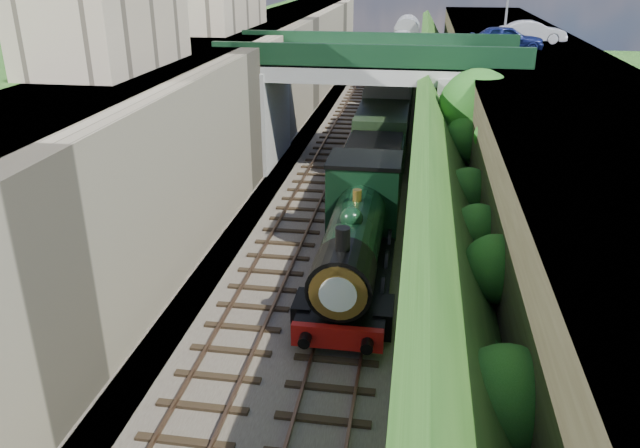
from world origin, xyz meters
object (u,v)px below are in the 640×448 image
(tree, at_px, (479,111))
(tender, at_px, (372,180))
(locomotive, at_px, (356,239))
(road_bridge, at_px, (379,97))
(car_silver, at_px, (533,32))
(car_blue, at_px, (506,38))

(tree, distance_m, tender, 5.90)
(tree, bearing_deg, locomotive, -117.09)
(road_bridge, relative_size, car_silver, 3.96)
(locomotive, relative_size, tender, 1.70)
(tree, bearing_deg, car_blue, 77.48)
(car_blue, bearing_deg, locomotive, 155.38)
(road_bridge, xyz_separation_m, car_blue, (6.91, 3.65, 2.88))
(car_blue, distance_m, car_silver, 4.74)
(tree, bearing_deg, car_silver, 72.78)
(road_bridge, distance_m, tender, 7.38)
(road_bridge, xyz_separation_m, tree, (4.97, -5.10, 0.57))
(tender, bearing_deg, car_silver, 59.52)
(tree, xyz_separation_m, tender, (-4.71, -1.85, -3.03))
(tree, distance_m, locomotive, 10.71)
(tree, height_order, car_silver, car_silver)
(car_silver, distance_m, tender, 18.03)
(tree, bearing_deg, road_bridge, 134.24)
(car_silver, bearing_deg, locomotive, 157.07)
(locomotive, height_order, tender, locomotive)
(car_blue, height_order, tender, car_blue)
(tree, relative_size, car_silver, 1.63)
(car_silver, bearing_deg, road_bridge, 129.82)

